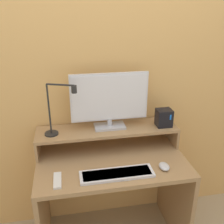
% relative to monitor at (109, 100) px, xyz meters
% --- Properties ---
extents(wall_back, '(6.00, 0.05, 2.50)m').
position_rel_monitor_xyz_m(wall_back, '(-0.02, 0.15, 0.12)').
color(wall_back, '#E5AD60').
rests_on(wall_back, ground_plane).
extents(desk, '(1.05, 0.61, 0.75)m').
position_rel_monitor_xyz_m(desk, '(-0.02, -0.19, -0.61)').
color(desk, '#A87F51').
rests_on(desk, ground_plane).
extents(monitor_shelf, '(1.05, 0.26, 0.16)m').
position_rel_monitor_xyz_m(monitor_shelf, '(-0.02, -0.02, -0.24)').
color(monitor_shelf, '#A87F51').
rests_on(monitor_shelf, desk).
extents(monitor, '(0.56, 0.13, 0.42)m').
position_rel_monitor_xyz_m(monitor, '(0.00, 0.00, 0.00)').
color(monitor, '#BCBCC1').
rests_on(monitor, monitor_shelf).
extents(desk_lamp, '(0.24, 0.13, 0.38)m').
position_rel_monitor_xyz_m(desk_lamp, '(-0.37, -0.06, -0.05)').
color(desk_lamp, black).
rests_on(desk_lamp, monitor_shelf).
extents(router_dock, '(0.11, 0.10, 0.13)m').
position_rel_monitor_xyz_m(router_dock, '(0.41, -0.05, -0.15)').
color(router_dock, black).
rests_on(router_dock, monitor_shelf).
extents(keyboard, '(0.48, 0.13, 0.02)m').
position_rel_monitor_xyz_m(keyboard, '(-0.02, -0.37, -0.37)').
color(keyboard, silver).
rests_on(keyboard, desk).
extents(mouse, '(0.07, 0.09, 0.03)m').
position_rel_monitor_xyz_m(mouse, '(0.31, -0.36, -0.36)').
color(mouse, silver).
rests_on(mouse, desk).
extents(remote_control, '(0.05, 0.15, 0.02)m').
position_rel_monitor_xyz_m(remote_control, '(-0.39, -0.37, -0.37)').
color(remote_control, white).
rests_on(remote_control, desk).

